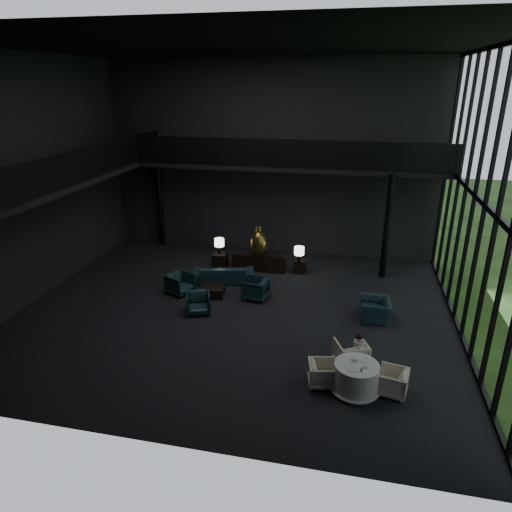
% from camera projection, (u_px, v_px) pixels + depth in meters
% --- Properties ---
extents(floor, '(14.00, 12.00, 0.02)m').
position_uv_depth(floor, '(236.00, 312.00, 15.00)').
color(floor, black).
rests_on(floor, ground).
extents(ceiling, '(14.00, 12.00, 0.02)m').
position_uv_depth(ceiling, '(231.00, 45.00, 12.12)').
color(ceiling, black).
rests_on(ceiling, ground).
extents(wall_back, '(14.00, 0.04, 8.00)m').
position_uv_depth(wall_back, '(271.00, 160.00, 19.03)').
color(wall_back, black).
rests_on(wall_back, ground).
extents(wall_front, '(14.00, 0.04, 8.00)m').
position_uv_depth(wall_front, '(147.00, 268.00, 8.09)').
color(wall_front, black).
rests_on(wall_front, ground).
extents(wall_left, '(0.04, 12.00, 8.00)m').
position_uv_depth(wall_left, '(28.00, 182.00, 14.95)').
color(wall_left, black).
rests_on(wall_left, ground).
extents(curtain_wall, '(0.20, 12.00, 8.00)m').
position_uv_depth(curtain_wall, '(485.00, 205.00, 12.18)').
color(curtain_wall, black).
rests_on(curtain_wall, ground).
extents(mezzanine_left, '(2.00, 12.00, 0.25)m').
position_uv_depth(mezzanine_left, '(55.00, 183.00, 14.75)').
color(mezzanine_left, black).
rests_on(mezzanine_left, wall_left).
extents(mezzanine_back, '(12.00, 2.00, 0.25)m').
position_uv_depth(mezzanine_back, '(291.00, 165.00, 17.92)').
color(mezzanine_back, black).
rests_on(mezzanine_back, wall_back).
extents(railing_left, '(0.06, 12.00, 1.00)m').
position_uv_depth(railing_left, '(80.00, 166.00, 14.34)').
color(railing_left, black).
rests_on(railing_left, mezzanine_left).
extents(railing_back, '(12.00, 0.06, 1.00)m').
position_uv_depth(railing_back, '(288.00, 153.00, 16.79)').
color(railing_back, black).
rests_on(railing_back, mezzanine_back).
extents(column_nw, '(0.24, 0.24, 4.00)m').
position_uv_depth(column_nw, '(160.00, 202.00, 20.47)').
color(column_nw, black).
rests_on(column_nw, floor).
extents(column_ne, '(0.24, 0.24, 4.00)m').
position_uv_depth(column_ne, '(387.00, 227.00, 16.97)').
color(column_ne, black).
rests_on(column_ne, floor).
extents(console, '(2.15, 0.49, 0.68)m').
position_uv_depth(console, '(259.00, 262.00, 18.19)').
color(console, black).
rests_on(console, floor).
extents(bronze_urn, '(0.65, 0.65, 1.22)m').
position_uv_depth(bronze_urn, '(258.00, 243.00, 17.73)').
color(bronze_urn, olive).
rests_on(bronze_urn, console).
extents(side_table_left, '(0.55, 0.55, 0.60)m').
position_uv_depth(side_table_left, '(220.00, 260.00, 18.45)').
color(side_table_left, black).
rests_on(side_table_left, floor).
extents(table_lamp_left, '(0.39, 0.39, 0.65)m').
position_uv_depth(table_lamp_left, '(219.00, 243.00, 18.12)').
color(table_lamp_left, black).
rests_on(table_lamp_left, side_table_left).
extents(side_table_right, '(0.47, 0.47, 0.51)m').
position_uv_depth(side_table_right, '(299.00, 266.00, 17.99)').
color(side_table_right, black).
rests_on(side_table_right, floor).
extents(table_lamp_right, '(0.38, 0.38, 0.64)m').
position_uv_depth(table_lamp_right, '(299.00, 251.00, 17.50)').
color(table_lamp_right, black).
rests_on(table_lamp_right, side_table_right).
extents(sofa, '(2.56, 1.29, 0.96)m').
position_uv_depth(sofa, '(223.00, 270.00, 17.06)').
color(sofa, black).
rests_on(sofa, floor).
extents(lounge_armchair_west, '(1.04, 1.06, 0.85)m').
position_uv_depth(lounge_armchair_west, '(180.00, 282.00, 16.17)').
color(lounge_armchair_west, '#1E2E34').
rests_on(lounge_armchair_west, floor).
extents(lounge_armchair_east, '(0.91, 0.96, 0.87)m').
position_uv_depth(lounge_armchair_east, '(255.00, 287.00, 15.76)').
color(lounge_armchair_east, black).
rests_on(lounge_armchair_east, floor).
extents(lounge_armchair_south, '(0.92, 0.89, 0.74)m').
position_uv_depth(lounge_armchair_south, '(198.00, 302.00, 14.81)').
color(lounge_armchair_south, '#17343D').
rests_on(lounge_armchair_south, floor).
extents(window_armchair, '(0.68, 1.01, 0.85)m').
position_uv_depth(window_armchair, '(375.00, 307.00, 14.40)').
color(window_armchair, '#112A2F').
rests_on(window_armchair, floor).
extents(coffee_table, '(0.90, 0.90, 0.36)m').
position_uv_depth(coffee_table, '(213.00, 291.00, 16.09)').
color(coffee_table, black).
rests_on(coffee_table, floor).
extents(dining_table, '(1.23, 1.23, 0.75)m').
position_uv_depth(dining_table, '(356.00, 379.00, 11.06)').
color(dining_table, white).
rests_on(dining_table, floor).
extents(dining_chair_north, '(1.00, 0.98, 0.80)m').
position_uv_depth(dining_chair_north, '(351.00, 352.00, 12.04)').
color(dining_chair_north, '#C3B39F').
rests_on(dining_chair_north, floor).
extents(dining_chair_east, '(0.69, 0.72, 0.64)m').
position_uv_depth(dining_chair_east, '(392.00, 382.00, 10.99)').
color(dining_chair_east, beige).
rests_on(dining_chair_east, floor).
extents(dining_chair_west, '(0.65, 0.68, 0.60)m').
position_uv_depth(dining_chair_west, '(322.00, 374.00, 11.32)').
color(dining_chair_west, beige).
rests_on(dining_chair_west, floor).
extents(child, '(0.26, 0.26, 0.57)m').
position_uv_depth(child, '(359.00, 344.00, 11.80)').
color(child, '#D696B2').
rests_on(child, dining_chair_north).
extents(plate_a, '(0.24, 0.24, 0.01)m').
position_uv_depth(plate_a, '(352.00, 369.00, 10.72)').
color(plate_a, white).
rests_on(plate_a, dining_table).
extents(plate_b, '(0.24, 0.24, 0.02)m').
position_uv_depth(plate_b, '(365.00, 360.00, 11.06)').
color(plate_b, white).
rests_on(plate_b, dining_table).
extents(saucer, '(0.19, 0.19, 0.01)m').
position_uv_depth(saucer, '(365.00, 367.00, 10.81)').
color(saucer, white).
rests_on(saucer, dining_table).
extents(coffee_cup, '(0.10, 0.10, 0.06)m').
position_uv_depth(coffee_cup, '(366.00, 367.00, 10.76)').
color(coffee_cup, white).
rests_on(coffee_cup, saucer).
extents(cereal_bowl, '(0.17, 0.17, 0.08)m').
position_uv_depth(cereal_bowl, '(354.00, 359.00, 11.06)').
color(cereal_bowl, white).
rests_on(cereal_bowl, dining_table).
extents(cream_pot, '(0.07, 0.07, 0.06)m').
position_uv_depth(cream_pot, '(361.00, 370.00, 10.65)').
color(cream_pot, '#99999E').
rests_on(cream_pot, dining_table).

